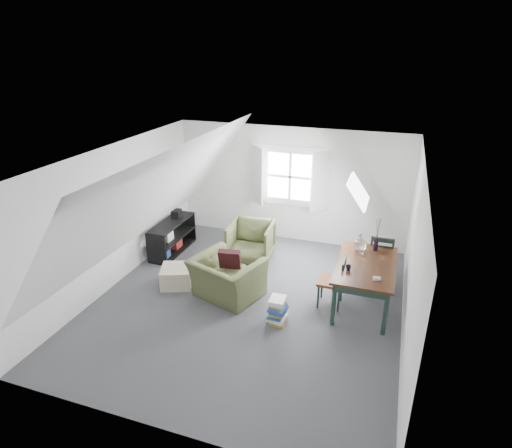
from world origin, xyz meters
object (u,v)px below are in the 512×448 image
(magazine_stack, at_px, (278,311))
(armchair_near, at_px, (227,296))
(dining_table, at_px, (366,270))
(media_shelf, at_px, (171,239))
(dining_chair_far, at_px, (381,257))
(armchair_far, at_px, (251,259))
(dining_chair_near, at_px, (333,281))
(ottoman, at_px, (177,276))

(magazine_stack, bearing_deg, armchair_near, 156.55)
(dining_table, xyz_separation_m, media_shelf, (-4.00, 0.74, -0.38))
(dining_chair_far, bearing_deg, dining_table, 89.86)
(armchair_near, height_order, magazine_stack, magazine_stack)
(armchair_near, bearing_deg, armchair_far, -68.92)
(armchair_far, height_order, magazine_stack, magazine_stack)
(dining_chair_far, bearing_deg, magazine_stack, 64.48)
(dining_table, distance_m, magazine_stack, 1.59)
(armchair_far, xyz_separation_m, dining_chair_far, (2.52, -0.06, 0.50))
(armchair_near, relative_size, armchair_far, 1.26)
(magazine_stack, bearing_deg, armchair_far, 120.47)
(dining_chair_far, bearing_deg, armchair_near, 41.59)
(dining_chair_far, distance_m, dining_chair_near, 1.26)
(ottoman, bearing_deg, media_shelf, 122.61)
(ottoman, relative_size, dining_chair_far, 0.56)
(armchair_near, relative_size, ottoman, 2.06)
(armchair_far, distance_m, ottoman, 1.68)
(dining_chair_far, height_order, dining_chair_near, dining_chair_far)
(dining_table, bearing_deg, armchair_near, -171.71)
(ottoman, distance_m, dining_table, 3.33)
(armchair_far, distance_m, dining_table, 2.60)
(dining_chair_far, distance_m, media_shelf, 4.21)
(dining_chair_far, bearing_deg, media_shelf, 14.80)
(dining_chair_near, bearing_deg, dining_table, 96.01)
(armchair_far, distance_m, magazine_stack, 2.18)
(ottoman, distance_m, dining_chair_far, 3.72)
(armchair_far, bearing_deg, dining_table, -26.74)
(armchair_far, relative_size, dining_chair_far, 0.91)
(ottoman, height_order, dining_chair_far, dining_chair_far)
(dining_chair_near, distance_m, media_shelf, 3.63)
(dining_chair_far, relative_size, dining_chair_near, 1.08)
(armchair_near, height_order, media_shelf, media_shelf)
(magazine_stack, bearing_deg, media_shelf, 149.36)
(dining_table, height_order, dining_chair_far, dining_chair_far)
(ottoman, xyz_separation_m, dining_table, (3.26, 0.42, 0.50))
(ottoman, distance_m, media_shelf, 1.38)
(armchair_near, height_order, ottoman, armchair_near)
(dining_table, xyz_separation_m, dining_chair_far, (0.20, 0.90, -0.18))
(armchair_far, relative_size, media_shelf, 0.67)
(dining_chair_near, xyz_separation_m, media_shelf, (-3.52, 0.90, -0.16))
(media_shelf, bearing_deg, dining_chair_far, 1.38)
(dining_chair_far, height_order, media_shelf, dining_chair_far)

